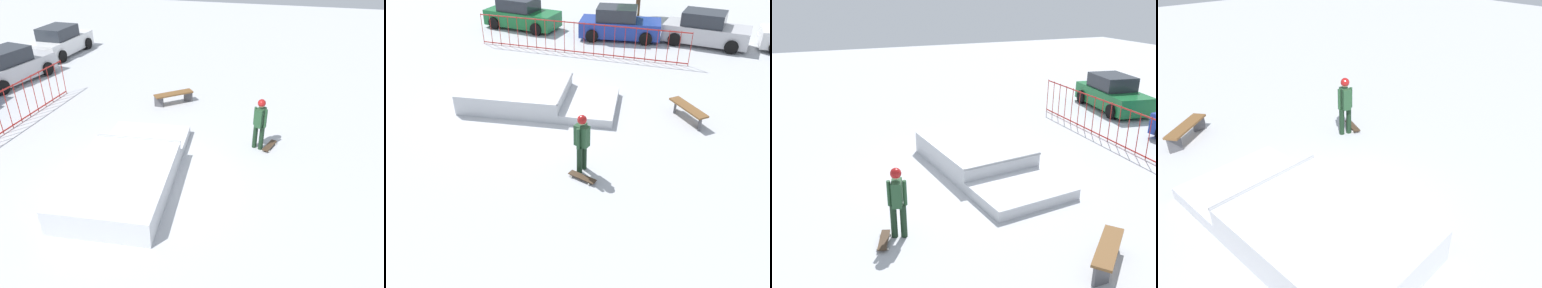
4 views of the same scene
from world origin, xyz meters
The scene contains 7 objects.
ground_plane centered at (0.00, 0.00, 0.00)m, with size 60.00×60.00×0.00m, color #B7BABF.
skate_ramp centered at (-0.31, 0.63, 0.32)m, with size 5.64×3.15×0.74m.
skater centered at (2.57, -2.71, 1.01)m, with size 0.43×0.42×1.73m.
skateboard centered at (2.70, -3.09, 0.08)m, with size 0.82×0.44×0.09m.
park_bench centered at (5.21, 1.00, 0.36)m, with size 1.34×1.48×0.48m.
parked_car_silver centered at (5.65, 9.10, 0.72)m, with size 4.31×2.41×1.60m.
parked_car_white centered at (10.23, 9.34, 0.72)m, with size 4.13×1.98×1.60m.
Camera 1 is at (-7.73, -3.27, 6.12)m, focal length 33.63 mm.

